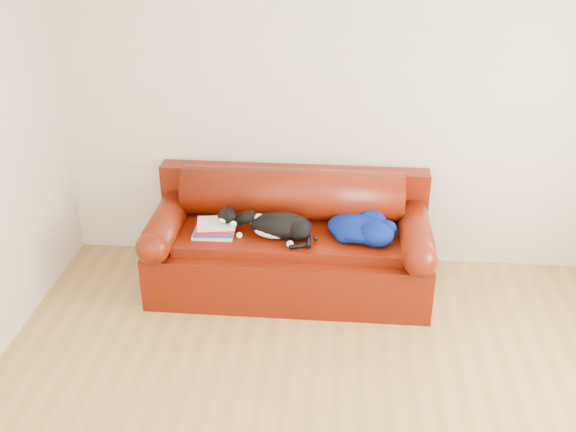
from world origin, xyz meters
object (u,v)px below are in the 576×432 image
at_px(cat, 280,226).
at_px(sofa_base, 290,260).
at_px(blanket, 361,227).
at_px(book_stack, 215,228).

bearing_deg(cat, sofa_base, 84.82).
bearing_deg(sofa_base, blanket, -4.50).
height_order(book_stack, cat, cat).
bearing_deg(blanket, sofa_base, 175.50).
relative_size(book_stack, blanket, 0.52).
distance_m(cat, blanket, 0.59).
bearing_deg(sofa_base, cat, -117.93).
bearing_deg(book_stack, sofa_base, 12.00).
bearing_deg(book_stack, cat, -0.01).
xyz_separation_m(book_stack, blanket, (1.07, 0.07, 0.03)).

